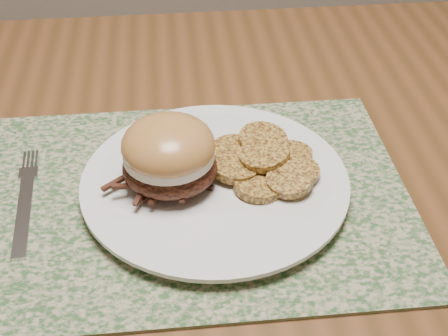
{
  "coord_description": "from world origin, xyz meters",
  "views": [
    {
      "loc": [
        -0.02,
        -0.49,
        1.18
      ],
      "look_at": [
        0.02,
        -0.0,
        0.79
      ],
      "focal_mm": 50.0,
      "sensor_mm": 36.0,
      "label": 1
    }
  ],
  "objects_px": {
    "dinner_plate": "(215,184)",
    "pork_sandwich": "(169,155)",
    "fork": "(26,199)",
    "dining_table": "(202,251)"
  },
  "relations": [
    {
      "from": "dining_table",
      "to": "dinner_plate",
      "type": "relative_size",
      "value": 5.77
    },
    {
      "from": "dining_table",
      "to": "pork_sandwich",
      "type": "xyz_separation_m",
      "value": [
        -0.03,
        0.0,
        0.13
      ]
    },
    {
      "from": "dinner_plate",
      "to": "pork_sandwich",
      "type": "height_order",
      "value": "pork_sandwich"
    },
    {
      "from": "pork_sandwich",
      "to": "fork",
      "type": "relative_size",
      "value": 0.74
    },
    {
      "from": "dining_table",
      "to": "fork",
      "type": "xyz_separation_m",
      "value": [
        -0.18,
        0.01,
        0.09
      ]
    },
    {
      "from": "fork",
      "to": "pork_sandwich",
      "type": "bearing_deg",
      "value": -5.9
    },
    {
      "from": "dinner_plate",
      "to": "pork_sandwich",
      "type": "bearing_deg",
      "value": -177.11
    },
    {
      "from": "pork_sandwich",
      "to": "fork",
      "type": "height_order",
      "value": "pork_sandwich"
    },
    {
      "from": "dinner_plate",
      "to": "fork",
      "type": "bearing_deg",
      "value": 179.14
    },
    {
      "from": "pork_sandwich",
      "to": "fork",
      "type": "bearing_deg",
      "value": -159.92
    }
  ]
}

